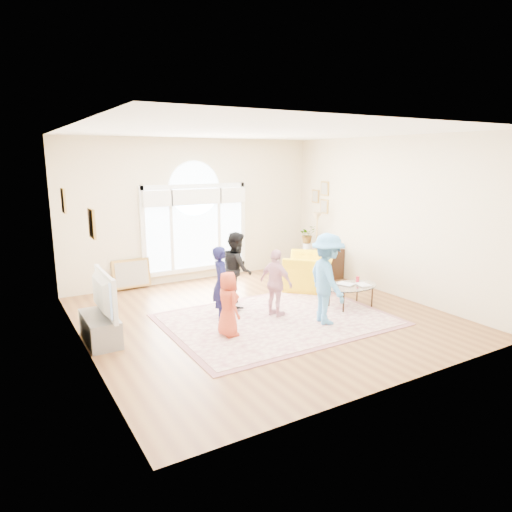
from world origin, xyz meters
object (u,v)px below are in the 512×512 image
armchair (310,272)px  tv_console (100,329)px  television (98,294)px  coffee_table (351,287)px  area_rug (277,319)px

armchair → tv_console: bearing=-35.8°
tv_console → television: size_ratio=0.85×
television → coffee_table: television is taller
tv_console → armchair: bearing=8.9°
television → armchair: bearing=8.9°
area_rug → coffee_table: size_ratio=3.23×
tv_console → television: (0.01, -0.00, 0.55)m
tv_console → area_rug: bearing=-11.5°
coffee_table → armchair: (0.09, 1.40, -0.03)m
armchair → area_rug: bearing=-7.0°
armchair → coffee_table: bearing=41.5°
television → tv_console: bearing=180.0°
area_rug → armchair: size_ratio=3.14×
television → area_rug: bearing=-11.6°
area_rug → television: size_ratio=3.07×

